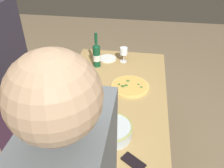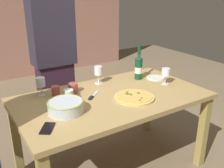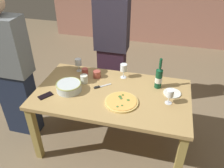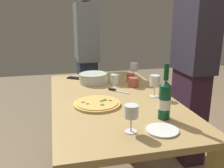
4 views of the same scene
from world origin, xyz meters
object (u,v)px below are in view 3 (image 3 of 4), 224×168
(wine_glass_by_bottle, at_px, (124,68))
(cup_spare, at_px, (97,74))
(cup_ceramic, at_px, (85,72))
(person_host, at_px, (112,46))
(cup_amber, at_px, (84,79))
(wine_bottle, at_px, (159,77))
(wine_glass_near_pizza, at_px, (78,63))
(cell_phone, at_px, (45,96))
(dining_table, at_px, (112,100))
(pizza, at_px, (121,102))
(wine_glass_far_left, at_px, (170,94))
(side_plate, at_px, (172,93))
(serving_bowl, at_px, (69,86))
(pizza_knife, at_px, (100,86))
(person_guest_left, at_px, (11,71))

(wine_glass_by_bottle, bearing_deg, cup_spare, -166.52)
(cup_ceramic, height_order, person_host, person_host)
(cup_amber, bearing_deg, person_host, 78.29)
(wine_bottle, xyz_separation_m, cup_ceramic, (-0.84, 0.05, -0.08))
(wine_glass_near_pizza, bearing_deg, cup_ceramic, -32.09)
(cup_ceramic, bearing_deg, cell_phone, -116.70)
(wine_glass_near_pizza, distance_m, cup_ceramic, 0.14)
(dining_table, relative_size, pizza, 4.83)
(cup_amber, bearing_deg, wine_glass_far_left, -8.85)
(wine_glass_near_pizza, relative_size, side_plate, 0.88)
(wine_glass_near_pizza, xyz_separation_m, cell_phone, (-0.15, -0.56, -0.11))
(wine_glass_far_left, distance_m, person_host, 1.13)
(pizza, distance_m, cup_ceramic, 0.67)
(pizza, bearing_deg, serving_bowl, 173.27)
(cup_amber, height_order, pizza_knife, cup_amber)
(side_plate, bearing_deg, person_guest_left, -174.27)
(serving_bowl, distance_m, person_host, 0.90)
(wine_glass_by_bottle, relative_size, person_guest_left, 0.10)
(pizza, xyz_separation_m, wine_glass_by_bottle, (-0.08, 0.46, 0.11))
(pizza, xyz_separation_m, pizza_knife, (-0.28, 0.21, -0.00))
(cup_ceramic, relative_size, side_plate, 0.45)
(dining_table, relative_size, pizza_knife, 9.68)
(wine_glass_near_pizza, height_order, cup_spare, wine_glass_near_pizza)
(dining_table, relative_size, wine_glass_by_bottle, 9.44)
(cell_phone, bearing_deg, cup_spare, 84.54)
(person_host, bearing_deg, cell_phone, -37.82)
(dining_table, distance_m, wine_glass_far_left, 0.61)
(cup_ceramic, height_order, person_guest_left, person_guest_left)
(wine_bottle, relative_size, wine_glass_far_left, 2.21)
(cup_amber, distance_m, side_plate, 0.95)
(pizza, height_order, wine_glass_by_bottle, wine_glass_by_bottle)
(serving_bowl, bearing_deg, cup_amber, 60.39)
(wine_glass_far_left, xyz_separation_m, person_host, (-0.78, 0.82, 0.04))
(dining_table, height_order, wine_glass_far_left, wine_glass_far_left)
(dining_table, distance_m, person_host, 0.85)
(cup_spare, relative_size, side_plate, 0.48)
(cup_ceramic, height_order, cup_spare, same)
(wine_glass_by_bottle, height_order, person_guest_left, person_guest_left)
(side_plate, xyz_separation_m, person_guest_left, (-1.74, -0.17, 0.11))
(pizza, bearing_deg, wine_glass_far_left, 13.52)
(wine_bottle, bearing_deg, cell_phone, -157.88)
(cup_amber, bearing_deg, dining_table, -17.93)
(wine_glass_by_bottle, relative_size, person_host, 0.10)
(cup_amber, bearing_deg, cup_ceramic, 106.86)
(wine_glass_near_pizza, bearing_deg, wine_glass_far_left, -18.96)
(cell_phone, bearing_deg, dining_table, 53.89)
(wine_glass_near_pizza, xyz_separation_m, cup_amber, (0.15, -0.22, -0.06))
(cell_phone, relative_size, pizza_knife, 0.87)
(wine_glass_by_bottle, bearing_deg, person_host, 118.75)
(serving_bowl, bearing_deg, wine_glass_by_bottle, 38.15)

